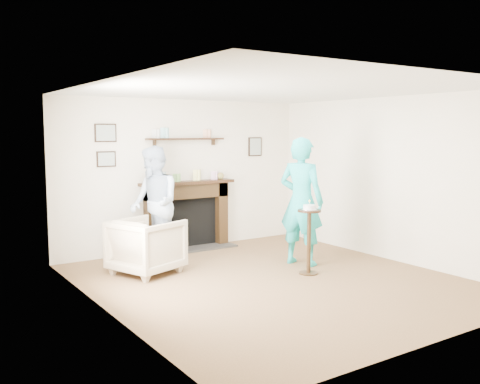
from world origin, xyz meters
name	(u,v)px	position (x,y,z in m)	size (l,w,h in m)	color
ground	(273,281)	(0.00, 0.00, 0.00)	(5.00, 5.00, 0.00)	brown
room_shell	(244,156)	(0.00, 0.69, 1.62)	(4.54, 5.02, 2.52)	beige
armchair	(147,273)	(-1.23, 1.30, 0.00)	(0.83, 0.85, 0.77)	tan
man	(155,261)	(-0.83, 1.90, 0.00)	(0.86, 0.67, 1.76)	#A6B0D0
woman	(301,264)	(0.90, 0.52, 0.00)	(0.69, 0.45, 1.89)	teal
pedestal_table	(309,229)	(0.63, 0.03, 0.64)	(0.32, 0.32, 1.03)	black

